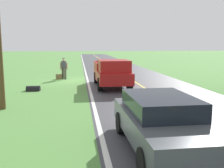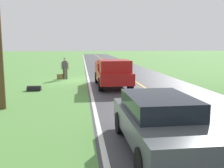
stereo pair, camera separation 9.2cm
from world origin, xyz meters
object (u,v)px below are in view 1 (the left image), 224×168
(suitcase_carried, at_px, (59,77))
(sedan_ahead_same_lane, at_px, (162,121))
(hitchhiker_walking, at_px, (64,67))
(pickup_truck_passing, at_px, (112,72))

(suitcase_carried, bearing_deg, sedan_ahead_same_lane, 16.88)
(hitchhiker_walking, bearing_deg, sedan_ahead_same_lane, 102.89)
(pickup_truck_passing, distance_m, sedan_ahead_same_lane, 10.28)
(sedan_ahead_same_lane, bearing_deg, pickup_truck_passing, -89.95)
(hitchhiker_walking, height_order, sedan_ahead_same_lane, hitchhiker_walking)
(pickup_truck_passing, bearing_deg, sedan_ahead_same_lane, 90.05)
(hitchhiker_walking, relative_size, suitcase_carried, 3.80)
(hitchhiker_walking, relative_size, sedan_ahead_same_lane, 0.39)
(hitchhiker_walking, xyz_separation_m, pickup_truck_passing, (-3.36, 4.44, -0.01))
(pickup_truck_passing, relative_size, sedan_ahead_same_lane, 1.22)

